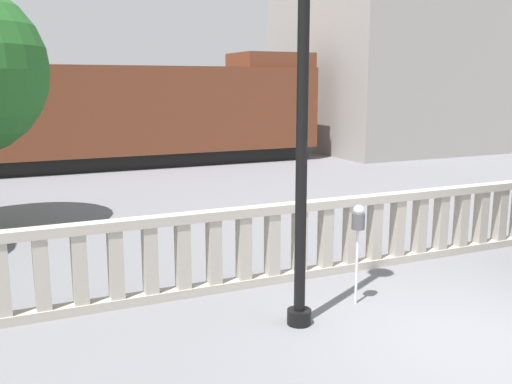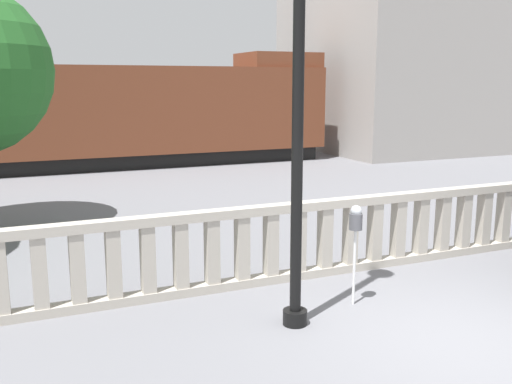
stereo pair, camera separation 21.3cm
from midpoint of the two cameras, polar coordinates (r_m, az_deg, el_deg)
The scene contains 6 objects.
ground_plane at distance 7.79m, azimuth 19.25°, elevation -13.89°, with size 160.00×160.00×0.00m, color slate.
balustrade at distance 9.74m, azimuth 7.59°, elevation -4.35°, with size 17.93×0.24×1.28m.
lamppost at distance 7.24m, azimuth 3.93°, elevation 17.67°, with size 0.43×0.43×6.66m.
parking_meter at distance 8.26m, azimuth 9.45°, elevation -3.15°, with size 0.19×0.19×1.48m.
train_far at distance 36.66m, azimuth -16.53°, elevation 8.31°, with size 26.42×2.87×4.03m.
building_block at distance 28.94m, azimuth 12.56°, elevation 13.93°, with size 8.24×8.94×9.67m.
Camera 1 is at (-5.13, -4.98, 3.19)m, focal length 40.00 mm.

